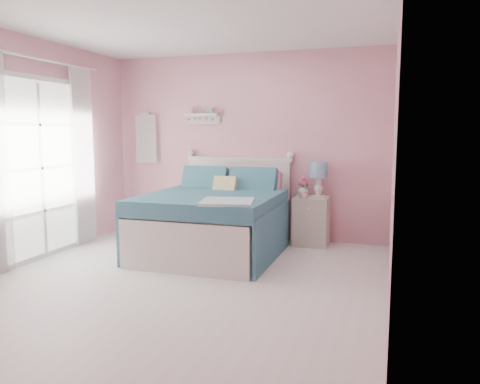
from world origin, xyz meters
The scene contains 12 objects.
floor centered at (0.00, 0.00, 0.00)m, with size 4.50×4.50×0.00m, color white.
room_shell centered at (0.00, 0.00, 1.58)m, with size 4.50×4.50×4.50m.
bed centered at (-0.08, 1.25, 0.40)m, with size 1.57×2.00×1.15m.
nightstand centered at (1.00, 2.01, 0.33)m, with size 0.45×0.45×0.65m.
table_lamp centered at (1.07, 2.06, 0.98)m, with size 0.23×0.23×0.47m.
vase centered at (0.87, 2.05, 0.73)m, with size 0.15×0.15×0.16m, color silver.
teacup centered at (0.92, 1.85, 0.69)m, with size 0.09×0.09×0.07m, color #C9878C.
roses centered at (0.87, 2.05, 0.85)m, with size 0.14×0.11×0.12m.
wall_shelf centered at (-0.64, 2.19, 1.73)m, with size 0.50×0.15×0.25m.
hanging_dress centered at (-1.55, 2.18, 1.40)m, with size 0.34×0.03×0.72m, color white.
french_door centered at (-1.97, 0.40, 1.07)m, with size 0.04×1.32×2.16m.
curtain_far centered at (-1.92, 1.14, 1.18)m, with size 0.04×0.40×2.32m, color white.
Camera 1 is at (1.98, -4.13, 1.51)m, focal length 35.00 mm.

